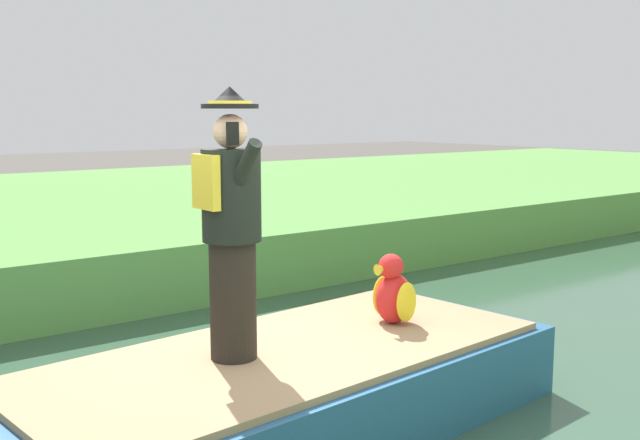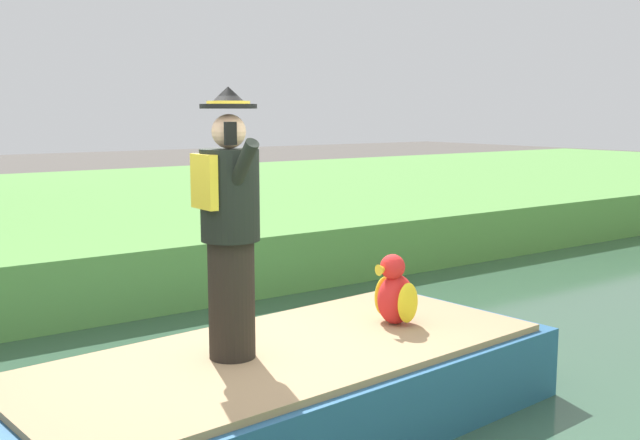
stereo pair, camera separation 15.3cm
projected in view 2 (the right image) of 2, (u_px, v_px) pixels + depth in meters
boat at (286, 390)px, 5.45m from camera, size 2.15×4.34×0.61m
person_pirate at (230, 225)px, 5.10m from camera, size 0.61×0.42×1.85m
parrot_plush at (395, 294)px, 6.02m from camera, size 0.36×0.34×0.57m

